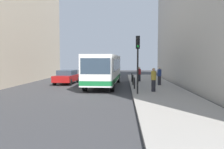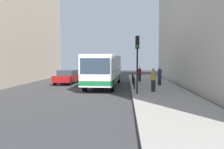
% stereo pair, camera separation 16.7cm
% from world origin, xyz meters
% --- Properties ---
extents(ground_plane, '(80.00, 80.00, 0.00)m').
position_xyz_m(ground_plane, '(0.00, 0.00, 0.00)').
color(ground_plane, '#38383A').
extents(sidewalk, '(4.40, 40.00, 0.15)m').
position_xyz_m(sidewalk, '(5.40, 0.00, 0.07)').
color(sidewalk, '#9E9991').
rests_on(sidewalk, ground).
extents(building_right, '(7.00, 32.00, 14.21)m').
position_xyz_m(building_right, '(11.50, 4.00, 7.10)').
color(building_right, '#BCB7AD').
rests_on(building_right, ground).
extents(bus, '(2.94, 11.11, 3.00)m').
position_xyz_m(bus, '(0.67, 4.25, 1.73)').
color(bus, white).
rests_on(bus, ground).
extents(car_beside_bus, '(2.05, 4.49, 1.48)m').
position_xyz_m(car_beside_bus, '(-3.50, 6.11, 0.78)').
color(car_beside_bus, maroon).
rests_on(car_beside_bus, ground).
extents(traffic_light, '(0.28, 0.33, 4.10)m').
position_xyz_m(traffic_light, '(3.55, -2.00, 3.01)').
color(traffic_light, black).
rests_on(traffic_light, sidewalk).
extents(bollard_near, '(0.11, 0.11, 0.95)m').
position_xyz_m(bollard_near, '(3.45, 0.89, 0.62)').
color(bollard_near, black).
rests_on(bollard_near, sidewalk).
extents(bollard_mid, '(0.11, 0.11, 0.95)m').
position_xyz_m(bollard_mid, '(3.45, 4.08, 0.62)').
color(bollard_mid, black).
rests_on(bollard_mid, sidewalk).
extents(bollard_far, '(0.11, 0.11, 0.95)m').
position_xyz_m(bollard_far, '(3.45, 7.28, 0.62)').
color(bollard_far, black).
rests_on(bollard_far, sidewalk).
extents(pedestrian_near_signal, '(0.38, 0.38, 1.80)m').
position_xyz_m(pedestrian_near_signal, '(4.84, -0.65, 1.06)').
color(pedestrian_near_signal, '#26262D').
rests_on(pedestrian_near_signal, sidewalk).
extents(pedestrian_mid_sidewalk, '(0.38, 0.38, 1.74)m').
position_xyz_m(pedestrian_mid_sidewalk, '(5.98, 4.09, 1.02)').
color(pedestrian_mid_sidewalk, '#26262D').
rests_on(pedestrian_mid_sidewalk, sidewalk).
extents(pedestrian_far_sidewalk, '(0.38, 0.38, 1.61)m').
position_xyz_m(pedestrian_far_sidewalk, '(4.30, 8.00, 0.95)').
color(pedestrian_far_sidewalk, '#26262D').
rests_on(pedestrian_far_sidewalk, sidewalk).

